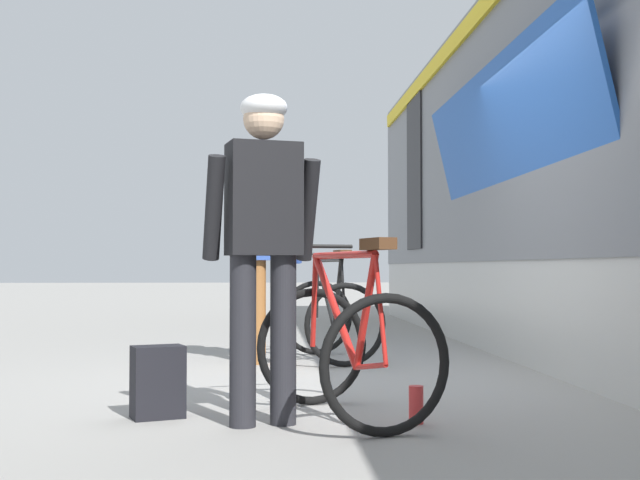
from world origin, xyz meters
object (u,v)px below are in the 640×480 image
bicycle_far_red (346,346)px  cyclist_far_in_dark (263,227)px  bicycle_near_black (330,316)px  backpack_on_platform (158,382)px  cyclist_near_in_blue (270,243)px  water_bottle_near_the_bikes (416,405)px

bicycle_far_red → cyclist_far_in_dark: bearing=-163.0°
cyclist_far_in_dark → bicycle_near_black: size_ratio=1.49×
backpack_on_platform → cyclist_far_in_dark: bearing=-44.0°
cyclist_near_in_blue → backpack_on_platform: 2.75m
cyclist_near_in_blue → bicycle_far_red: (0.40, -2.65, -0.65)m
cyclist_far_in_dark → water_bottle_near_the_bikes: cyclist_far_in_dark is taller
cyclist_near_in_blue → water_bottle_near_the_bikes: cyclist_near_in_blue is taller
bicycle_near_black → backpack_on_platform: (-1.17, -2.75, -0.20)m
bicycle_far_red → backpack_on_platform: bearing=173.7°
bicycle_far_red → backpack_on_platform: 1.07m
bicycle_far_red → backpack_on_platform: (-1.04, 0.11, -0.20)m
bicycle_near_black → bicycle_far_red: 2.87m
cyclist_near_in_blue → cyclist_far_in_dark: (-0.05, -2.79, 0.00)m
cyclist_near_in_blue → water_bottle_near_the_bikes: (0.77, -2.79, -0.95)m
cyclist_far_in_dark → cyclist_near_in_blue: bearing=89.0°
cyclist_far_in_dark → backpack_on_platform: cyclist_far_in_dark is taller
backpack_on_platform → water_bottle_near_the_bikes: (1.40, -0.25, -0.10)m
bicycle_far_red → water_bottle_near_the_bikes: 0.49m
cyclist_near_in_blue → bicycle_near_black: (0.54, 0.21, -0.65)m
cyclist_far_in_dark → water_bottle_near_the_bikes: (0.82, -0.00, -0.95)m
bicycle_far_red → water_bottle_near_the_bikes: size_ratio=6.14×
cyclist_far_in_dark → backpack_on_platform: 1.07m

